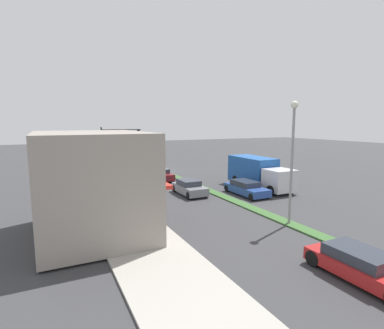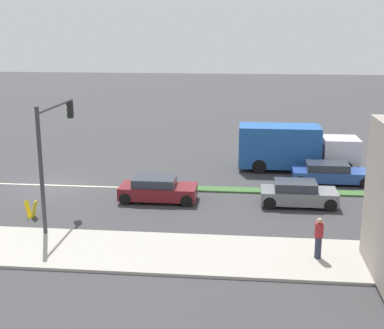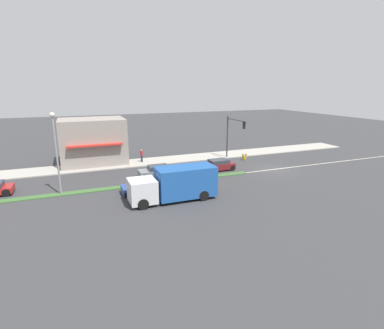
{
  "view_description": "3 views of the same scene",
  "coord_description": "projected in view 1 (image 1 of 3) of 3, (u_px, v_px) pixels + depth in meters",
  "views": [
    {
      "loc": [
        13.19,
        36.65,
        6.21
      ],
      "look_at": [
        -0.44,
        8.86,
        1.87
      ],
      "focal_mm": 28.0,
      "sensor_mm": 36.0,
      "label": 1
    },
    {
      "loc": [
        28.83,
        11.05,
        8.87
      ],
      "look_at": [
        -1.2,
        7.88,
        1.16
      ],
      "focal_mm": 50.0,
      "sensor_mm": 36.0,
      "label": 2
    },
    {
      "loc": [
        -28.3,
        21.77,
        9.59
      ],
      "look_at": [
        1.35,
        9.97,
        1.24
      ],
      "focal_mm": 28.0,
      "sensor_mm": 36.0,
      "label": 3
    }
  ],
  "objects": [
    {
      "name": "coupe_blue",
      "position": [
        246.0,
        188.0,
        25.91
      ],
      "size": [
        1.85,
        4.41,
        1.22
      ],
      "color": "#284793",
      "rests_on": "ground"
    },
    {
      "name": "pedestrian",
      "position": [
        110.0,
        192.0,
        22.78
      ],
      "size": [
        0.34,
        0.34,
        1.65
      ],
      "color": "#282D42",
      "rests_on": "sidewalk_right"
    },
    {
      "name": "traffic_signal_main",
      "position": [
        115.0,
        143.0,
        33.95
      ],
      "size": [
        4.59,
        0.34,
        5.6
      ],
      "color": "#333338",
      "rests_on": "sidewalk_right"
    },
    {
      "name": "delivery_truck",
      "position": [
        258.0,
        172.0,
        28.74
      ],
      "size": [
        2.44,
        7.5,
        2.87
      ],
      "color": "silver",
      "rests_on": "ground"
    },
    {
      "name": "median_strip",
      "position": [
        341.0,
        245.0,
        15.19
      ],
      "size": [
        0.9,
        46.0,
        0.1
      ],
      "primitive_type": "cube",
      "color": "#3D6633",
      "rests_on": "ground"
    },
    {
      "name": "street_lamp",
      "position": [
        293.0,
        147.0,
        17.78
      ],
      "size": [
        0.44,
        0.44,
        7.37
      ],
      "color": "gray",
      "rests_on": "median_strip"
    },
    {
      "name": "building_corner_store",
      "position": [
        92.0,
        183.0,
        16.58
      ],
      "size": [
        6.4,
        7.84,
        5.59
      ],
      "color": "gray",
      "rests_on": "sidewalk_right"
    },
    {
      "name": "sidewalk_right",
      "position": [
        125.0,
        221.0,
        18.82
      ],
      "size": [
        4.0,
        73.0,
        0.12
      ],
      "primitive_type": "cube",
      "color": "#A8A399",
      "rests_on": "ground"
    },
    {
      "name": "sedan_maroon",
      "position": [
        160.0,
        175.0,
        32.46
      ],
      "size": [
        1.84,
        4.02,
        1.27
      ],
      "color": "maroon",
      "rests_on": "ground"
    },
    {
      "name": "hatchback_red",
      "position": [
        362.0,
        265.0,
        11.86
      ],
      "size": [
        1.87,
        4.36,
        1.2
      ],
      "color": "#AD1E1E",
      "rests_on": "ground"
    },
    {
      "name": "suv_grey",
      "position": [
        189.0,
        188.0,
        25.96
      ],
      "size": [
        1.79,
        3.86,
        1.29
      ],
      "color": "slate",
      "rests_on": "ground"
    },
    {
      "name": "lane_marking_center",
      "position": [
        159.0,
        170.0,
        39.2
      ],
      "size": [
        0.16,
        60.0,
        0.01
      ],
      "primitive_type": "cube",
      "color": "beige",
      "rests_on": "ground"
    },
    {
      "name": "ground_plane",
      "position": [
        239.0,
        203.0,
        23.2
      ],
      "size": [
        160.0,
        160.0,
        0.0
      ],
      "primitive_type": "plane",
      "color": "#38383A"
    },
    {
      "name": "warning_aframe_sign",
      "position": [
        119.0,
        171.0,
        36.08
      ],
      "size": [
        0.45,
        0.53,
        0.84
      ],
      "color": "yellow",
      "rests_on": "ground"
    }
  ]
}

